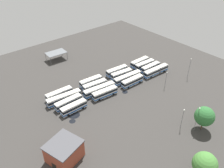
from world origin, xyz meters
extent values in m
plane|color=#383533|center=(0.00, 0.00, 0.00)|extent=(122.77, 122.77, 0.00)
cube|color=silver|center=(-22.39, -4.18, 1.78)|extent=(10.94, 2.53, 2.97)
cube|color=beige|center=(-22.39, -4.18, 3.34)|extent=(10.50, 2.33, 0.14)
cube|color=black|center=(-22.39, -4.18, 2.26)|extent=(10.99, 2.57, 0.95)
cube|color=#1E56A8|center=(-22.39, -4.18, 0.95)|extent=(10.99, 2.57, 0.59)
cube|color=black|center=(-16.92, -4.16, 2.36)|extent=(0.07, 2.04, 1.09)
cylinder|color=black|center=(-19.01, -3.02, 0.50)|extent=(1.00, 0.30, 1.00)
cylinder|color=black|center=(-19.00, -5.31, 0.50)|extent=(1.00, 0.30, 1.00)
cylinder|color=black|center=(-25.78, -3.05, 0.50)|extent=(1.00, 0.30, 1.00)
cylinder|color=black|center=(-25.78, -5.34, 0.50)|extent=(1.00, 0.30, 1.00)
cube|color=silver|center=(-22.47, -0.68, 1.78)|extent=(11.33, 3.24, 2.97)
cube|color=beige|center=(-22.47, -0.68, 3.34)|extent=(10.87, 3.01, 0.14)
cube|color=black|center=(-22.47, -0.68, 2.26)|extent=(11.39, 3.28, 0.95)
cube|color=#1E56A8|center=(-22.47, -0.68, 0.95)|extent=(11.39, 3.28, 0.59)
cube|color=black|center=(-16.88, -1.06, 2.36)|extent=(0.20, 2.04, 1.09)
cylinder|color=black|center=(-18.94, 0.23, 0.50)|extent=(1.02, 0.37, 1.00)
cylinder|color=black|center=(-19.09, -2.06, 0.50)|extent=(1.02, 0.37, 1.00)
cylinder|color=black|center=(-25.86, 0.70, 0.50)|extent=(1.02, 0.37, 1.00)
cylinder|color=black|center=(-26.01, -1.59, 0.50)|extent=(1.02, 0.37, 1.00)
cube|color=silver|center=(-22.63, 3.02, 1.78)|extent=(10.89, 2.76, 2.97)
cube|color=beige|center=(-22.63, 3.02, 3.34)|extent=(10.45, 2.55, 0.14)
cube|color=black|center=(-22.63, 3.02, 2.26)|extent=(10.95, 2.80, 0.95)
cube|color=#1E56A8|center=(-22.63, 3.02, 0.95)|extent=(10.95, 2.80, 0.59)
cube|color=black|center=(-17.21, 2.89, 2.36)|extent=(0.11, 2.04, 1.09)
cylinder|color=black|center=(-19.25, 4.08, 0.50)|extent=(1.01, 0.32, 1.00)
cylinder|color=black|center=(-19.30, 1.79, 0.50)|extent=(1.01, 0.32, 1.00)
cylinder|color=black|center=(-25.96, 4.25, 0.50)|extent=(1.01, 0.32, 1.00)
cylinder|color=black|center=(-26.02, 1.96, 0.50)|extent=(1.01, 0.32, 1.00)
cube|color=silver|center=(-22.23, 6.74, 1.78)|extent=(14.30, 3.32, 2.97)
cube|color=beige|center=(-22.23, 6.74, 3.34)|extent=(13.72, 3.09, 0.14)
cube|color=black|center=(-22.23, 6.74, 2.26)|extent=(14.37, 3.36, 0.95)
cube|color=#1E56A8|center=(-22.23, 6.74, 0.95)|extent=(14.37, 3.36, 0.59)
cube|color=black|center=(-15.15, 6.32, 2.36)|extent=(0.18, 2.04, 1.09)
cube|color=#47474C|center=(-23.79, 6.83, 1.78)|extent=(1.05, 2.59, 2.85)
cylinder|color=black|center=(-17.78, 7.63, 0.50)|extent=(1.02, 0.36, 1.00)
cylinder|color=black|center=(-17.92, 5.34, 0.50)|extent=(1.02, 0.36, 1.00)
cylinder|color=black|center=(-26.55, 8.14, 0.50)|extent=(1.02, 0.36, 1.00)
cylinder|color=black|center=(-26.69, 5.85, 0.50)|extent=(1.02, 0.36, 1.00)
cube|color=silver|center=(-7.93, -5.18, 1.78)|extent=(11.32, 3.49, 2.97)
cube|color=beige|center=(-7.93, -5.18, 3.34)|extent=(10.85, 3.25, 0.14)
cube|color=black|center=(-7.93, -5.18, 2.26)|extent=(11.37, 3.53, 0.95)
cube|color=#1E56A8|center=(-7.93, -5.18, 0.95)|extent=(11.37, 3.53, 0.59)
cube|color=black|center=(-2.38, -5.68, 2.36)|extent=(0.24, 2.04, 1.09)
cylinder|color=black|center=(-4.39, -4.35, 0.50)|extent=(1.02, 0.39, 1.00)
cylinder|color=black|center=(-4.60, -6.63, 0.50)|extent=(1.02, 0.39, 1.00)
cylinder|color=black|center=(-11.27, -3.73, 0.50)|extent=(1.02, 0.39, 1.00)
cylinder|color=black|center=(-11.48, -6.01, 0.50)|extent=(1.02, 0.39, 1.00)
cube|color=silver|center=(-7.55, -1.48, 1.78)|extent=(10.83, 3.77, 2.97)
cube|color=beige|center=(-7.55, -1.48, 3.34)|extent=(10.39, 3.52, 0.14)
cube|color=black|center=(-7.55, -1.48, 2.26)|extent=(10.89, 3.81, 0.95)
cube|color=#1E56A8|center=(-7.55, -1.48, 0.95)|extent=(10.89, 3.81, 0.59)
cube|color=black|center=(-2.27, -2.13, 2.36)|extent=(0.31, 2.04, 1.09)
cylinder|color=black|center=(-4.14, -0.75, 0.50)|extent=(1.03, 0.42, 1.00)
cylinder|color=black|center=(-4.42, -3.02, 0.50)|extent=(1.03, 0.42, 1.00)
cylinder|color=black|center=(-10.67, 0.06, 0.50)|extent=(1.03, 0.42, 1.00)
cylinder|color=black|center=(-10.95, -2.22, 0.50)|extent=(1.03, 0.42, 1.00)
cube|color=silver|center=(-7.70, 2.43, 1.78)|extent=(14.33, 3.66, 2.97)
cube|color=beige|center=(-7.70, 2.43, 3.34)|extent=(13.75, 3.42, 0.14)
cube|color=black|center=(-7.70, 2.43, 2.26)|extent=(14.41, 3.71, 0.95)
cube|color=#1E56A8|center=(-7.70, 2.43, 0.95)|extent=(14.41, 3.71, 0.59)
cube|color=black|center=(-0.63, 1.84, 2.36)|extent=(0.23, 2.04, 1.09)
cube|color=#47474C|center=(-9.26, 2.56, 1.78)|extent=(1.11, 2.61, 2.85)
cylinder|color=black|center=(-3.23, 3.21, 0.50)|extent=(1.02, 0.38, 1.00)
cylinder|color=black|center=(-3.42, 0.93, 0.50)|extent=(1.02, 0.38, 1.00)
cylinder|color=black|center=(-11.98, 3.94, 0.50)|extent=(1.02, 0.38, 1.00)
cylinder|color=black|center=(-12.18, 1.66, 0.50)|extent=(1.02, 0.38, 1.00)
cube|color=silver|center=(-7.35, 5.93, 1.78)|extent=(11.18, 2.89, 2.97)
cube|color=beige|center=(-7.35, 5.93, 3.34)|extent=(10.73, 2.67, 0.14)
cube|color=black|center=(-7.35, 5.93, 2.26)|extent=(11.24, 2.93, 0.95)
cube|color=#1E56A8|center=(-7.35, 5.93, 0.95)|extent=(11.24, 2.93, 0.59)
cube|color=black|center=(-1.80, 5.73, 2.36)|extent=(0.13, 2.04, 1.09)
cylinder|color=black|center=(-3.87, 6.95, 0.50)|extent=(1.01, 0.34, 1.00)
cylinder|color=black|center=(-3.96, 4.66, 0.50)|extent=(1.01, 0.34, 1.00)
cylinder|color=black|center=(-10.75, 7.20, 0.50)|extent=(1.01, 0.34, 1.00)
cylinder|color=black|center=(-10.83, 4.90, 0.50)|extent=(1.01, 0.34, 1.00)
cube|color=silver|center=(6.98, -5.73, 1.78)|extent=(10.58, 3.31, 2.97)
cube|color=beige|center=(6.98, -5.73, 3.34)|extent=(10.15, 3.08, 0.14)
cube|color=black|center=(6.98, -5.73, 2.26)|extent=(10.63, 3.35, 0.95)
cube|color=#1E56A8|center=(6.98, -5.73, 0.95)|extent=(10.63, 3.35, 0.59)
cube|color=black|center=(12.18, -6.15, 2.36)|extent=(0.22, 2.04, 1.09)
cylinder|color=black|center=(10.29, -4.85, 0.50)|extent=(1.02, 0.38, 1.00)
cylinder|color=black|center=(10.11, -7.13, 0.50)|extent=(1.02, 0.38, 1.00)
cylinder|color=black|center=(3.86, -4.34, 0.50)|extent=(1.02, 0.38, 1.00)
cylinder|color=black|center=(3.68, -6.62, 0.50)|extent=(1.02, 0.38, 1.00)
cube|color=silver|center=(7.47, -2.07, 1.78)|extent=(11.10, 3.65, 2.97)
cube|color=beige|center=(7.47, -2.07, 3.34)|extent=(10.64, 3.40, 0.14)
cube|color=black|center=(7.47, -2.07, 2.26)|extent=(11.16, 3.69, 0.95)
cube|color=#1E56A8|center=(7.47, -2.07, 0.95)|extent=(11.16, 3.69, 0.59)
cube|color=black|center=(12.90, -2.66, 2.36)|extent=(0.28, 2.04, 1.09)
cylinder|color=black|center=(10.95, -1.29, 0.50)|extent=(1.03, 0.41, 1.00)
cylinder|color=black|center=(10.71, -3.57, 0.50)|extent=(1.03, 0.41, 1.00)
cylinder|color=black|center=(4.24, -0.57, 0.50)|extent=(1.03, 0.41, 1.00)
cylinder|color=black|center=(3.99, -2.85, 0.50)|extent=(1.03, 0.41, 1.00)
cube|color=silver|center=(7.84, 1.58, 1.78)|extent=(14.37, 4.15, 2.97)
cube|color=beige|center=(7.84, 1.58, 3.34)|extent=(13.78, 3.89, 0.14)
cube|color=black|center=(7.84, 1.58, 2.26)|extent=(14.44, 4.20, 0.95)
cube|color=#1E56A8|center=(7.84, 1.58, 0.95)|extent=(14.44, 4.20, 0.59)
cube|color=black|center=(14.89, 0.73, 2.36)|extent=(0.30, 2.04, 1.09)
cube|color=#47474C|center=(6.29, 1.76, 1.78)|extent=(1.19, 2.63, 2.85)
cylinder|color=black|center=(12.34, 2.19, 0.50)|extent=(1.03, 0.42, 1.00)
cylinder|color=black|center=(12.07, -0.08, 0.50)|extent=(1.03, 0.42, 1.00)
cylinder|color=black|center=(3.62, 3.23, 0.50)|extent=(1.03, 0.42, 1.00)
cylinder|color=black|center=(3.34, 0.96, 0.50)|extent=(1.03, 0.42, 1.00)
cube|color=silver|center=(7.59, 4.91, 1.78)|extent=(11.31, 3.63, 2.97)
cube|color=beige|center=(7.59, 4.91, 3.34)|extent=(10.85, 3.38, 0.14)
cube|color=black|center=(7.59, 4.91, 2.26)|extent=(11.37, 3.67, 0.95)
cube|color=#1E56A8|center=(7.59, 4.91, 0.95)|extent=(11.37, 3.67, 0.59)
cube|color=black|center=(13.13, 4.33, 2.36)|extent=(0.27, 2.04, 1.09)
cylinder|color=black|center=(11.14, 5.69, 0.50)|extent=(1.03, 0.40, 1.00)
cylinder|color=black|center=(10.90, 3.41, 0.50)|extent=(1.03, 0.40, 1.00)
cylinder|color=black|center=(4.29, 6.40, 0.50)|extent=(1.03, 0.40, 1.00)
cylinder|color=black|center=(4.05, 4.12, 0.50)|extent=(1.03, 0.40, 1.00)
cube|color=silver|center=(22.34, -6.63, 1.78)|extent=(11.24, 2.92, 2.97)
cube|color=beige|center=(22.34, -6.63, 3.34)|extent=(10.79, 2.71, 0.14)
cube|color=black|center=(22.34, -6.63, 2.26)|extent=(11.30, 2.96, 0.95)
cube|color=#1E56A8|center=(22.34, -6.63, 0.95)|extent=(11.30, 2.96, 0.59)
cube|color=black|center=(27.93, -6.84, 2.36)|extent=(0.14, 2.04, 1.09)
cylinder|color=black|center=(25.84, -5.61, 0.50)|extent=(1.01, 0.34, 1.00)
cylinder|color=black|center=(25.75, -7.91, 0.50)|extent=(1.01, 0.34, 1.00)
cylinder|color=black|center=(18.93, -5.35, 0.50)|extent=(1.01, 0.34, 1.00)
cylinder|color=black|center=(18.84, -7.64, 0.50)|extent=(1.01, 0.34, 1.00)
cube|color=silver|center=(22.22, -2.98, 1.78)|extent=(14.36, 4.02, 2.97)
cube|color=beige|center=(22.22, -2.98, 3.34)|extent=(13.78, 3.76, 0.14)
cube|color=black|center=(22.22, -2.98, 2.26)|extent=(14.44, 4.07, 0.95)
cube|color=#1E56A8|center=(22.22, -2.98, 0.95)|extent=(14.44, 4.07, 0.59)
cube|color=black|center=(29.28, -3.76, 2.36)|extent=(0.28, 2.04, 1.09)
cube|color=#47474C|center=(20.67, -2.81, 1.78)|extent=(1.17, 2.63, 2.85)
cylinder|color=black|center=(26.71, -2.32, 0.50)|extent=(1.03, 0.41, 1.00)
cylinder|color=black|center=(26.46, -4.60, 0.50)|extent=(1.03, 0.41, 1.00)
cylinder|color=black|center=(17.98, -1.36, 0.50)|extent=(1.03, 0.41, 1.00)
cylinder|color=black|center=(17.73, -3.64, 0.50)|extent=(1.03, 0.41, 1.00)
cube|color=silver|center=(22.32, 0.58, 1.78)|extent=(11.18, 2.53, 2.97)
cube|color=beige|center=(22.32, 0.58, 3.34)|extent=(10.73, 2.33, 0.14)
cube|color=black|center=(22.32, 0.58, 2.26)|extent=(11.23, 2.57, 0.95)
cube|color=#1E56A8|center=(22.32, 0.58, 0.95)|extent=(11.23, 2.57, 0.59)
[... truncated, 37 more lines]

